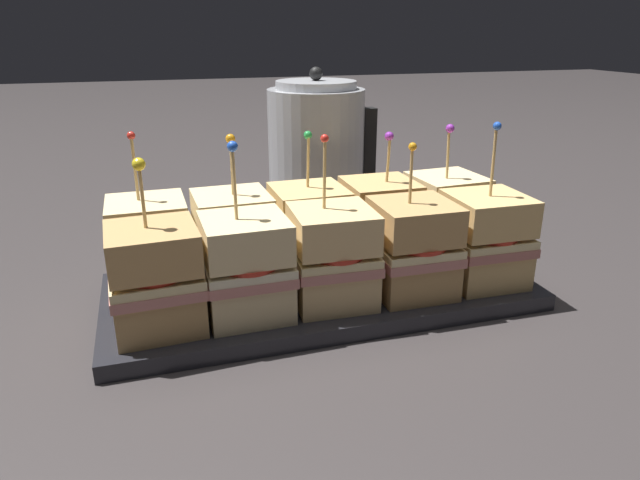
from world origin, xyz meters
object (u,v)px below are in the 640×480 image
object	(u,v)px
sandwich_front_center	(332,257)
sandwich_back_right	(379,222)
sandwich_front_far_left	(156,278)
sandwich_back_left	(233,238)
sandwich_front_far_right	(485,239)
sandwich_front_right	(413,248)
sandwich_back_far_right	(445,215)
serving_platter	(320,291)
kettle_steel	(317,154)
sandwich_back_center	(309,230)
sandwich_front_left	(246,267)
sandwich_back_far_left	(150,246)

from	to	relation	value
sandwich_front_center	sandwich_back_right	distance (m)	0.13
sandwich_front_far_left	sandwich_back_left	world-z (taller)	sandwich_back_left
sandwich_front_far_right	sandwich_back_left	xyz separation A→B (m)	(-0.27, 0.09, 0.00)
sandwich_front_right	sandwich_back_far_right	bearing A→B (deg)	45.72
serving_platter	kettle_steel	bearing A→B (deg)	73.80
sandwich_front_far_left	sandwich_back_center	world-z (taller)	same
sandwich_back_far_right	sandwich_front_right	bearing A→B (deg)	-134.28
sandwich_back_center	kettle_steel	world-z (taller)	kettle_steel
sandwich_front_left	sandwich_back_right	xyz separation A→B (m)	(0.18, 0.09, 0.00)
sandwich_back_far_left	sandwich_back_center	distance (m)	0.18
sandwich_back_right	sandwich_back_far_right	xyz separation A→B (m)	(0.09, -0.00, -0.00)
sandwich_front_center	serving_platter	bearing A→B (deg)	89.25
serving_platter	sandwich_back_left	xyz separation A→B (m)	(-0.09, 0.04, 0.06)
sandwich_front_far_left	sandwich_back_left	size ratio (longest dim) A/B	0.99
sandwich_front_far_left	sandwich_front_far_right	world-z (taller)	sandwich_front_far_right
sandwich_front_far_right	sandwich_back_center	bearing A→B (deg)	153.83
serving_platter	sandwich_back_far_left	distance (m)	0.20
sandwich_back_far_right	serving_platter	bearing A→B (deg)	-165.74
sandwich_back_left	sandwich_back_far_right	distance (m)	0.27
sandwich_back_left	sandwich_back_right	world-z (taller)	sandwich_back_left
sandwich_front_left	sandwich_back_right	bearing A→B (deg)	26.71
sandwich_front_left	sandwich_back_center	distance (m)	0.13
sandwich_front_right	sandwich_back_right	world-z (taller)	sandwich_front_right
sandwich_back_far_right	sandwich_front_far_left	bearing A→B (deg)	-165.59
sandwich_front_far_right	serving_platter	bearing A→B (deg)	165.85
sandwich_front_right	sandwich_back_left	xyz separation A→B (m)	(-0.18, 0.09, 0.00)
sandwich_front_left	sandwich_front_far_right	world-z (taller)	sandwich_front_far_right
sandwich_back_left	kettle_steel	distance (m)	0.29
sandwich_front_center	sandwich_front_far_right	world-z (taller)	sandwich_front_far_right
serving_platter	sandwich_front_left	world-z (taller)	sandwich_front_left
sandwich_front_far_left	sandwich_back_far_left	xyz separation A→B (m)	(-0.00, 0.09, -0.00)
sandwich_back_center	sandwich_back_right	size ratio (longest dim) A/B	1.03
sandwich_front_left	sandwich_back_right	world-z (taller)	sandwich_front_left
sandwich_back_center	sandwich_back_right	xyz separation A→B (m)	(0.09, 0.00, 0.00)
serving_platter	sandwich_front_far_right	size ratio (longest dim) A/B	2.61
sandwich_back_left	sandwich_front_far_left	bearing A→B (deg)	-134.58
kettle_steel	sandwich_front_far_right	bearing A→B (deg)	-72.55
sandwich_front_far_left	sandwich_back_right	world-z (taller)	sandwich_front_far_left
sandwich_front_far_left	sandwich_back_right	xyz separation A→B (m)	(0.27, 0.09, -0.00)
sandwich_front_far_left	sandwich_front_right	world-z (taller)	sandwich_front_far_left
sandwich_front_center	sandwich_back_left	world-z (taller)	sandwich_front_center
sandwich_back_center	kettle_steel	distance (m)	0.25
sandwich_front_right	serving_platter	bearing A→B (deg)	152.71
sandwich_back_center	sandwich_back_right	world-z (taller)	sandwich_back_center
sandwich_back_left	sandwich_back_center	xyz separation A→B (m)	(0.09, -0.00, -0.00)
serving_platter	kettle_steel	world-z (taller)	kettle_steel
sandwich_back_left	sandwich_front_left	bearing A→B (deg)	-90.78
serving_platter	sandwich_back_right	xyz separation A→B (m)	(0.09, 0.05, 0.06)
serving_platter	sandwich_front_center	xyz separation A→B (m)	(-0.00, -0.04, 0.06)
sandwich_front_left	sandwich_front_right	xyz separation A→B (m)	(0.18, -0.00, -0.00)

